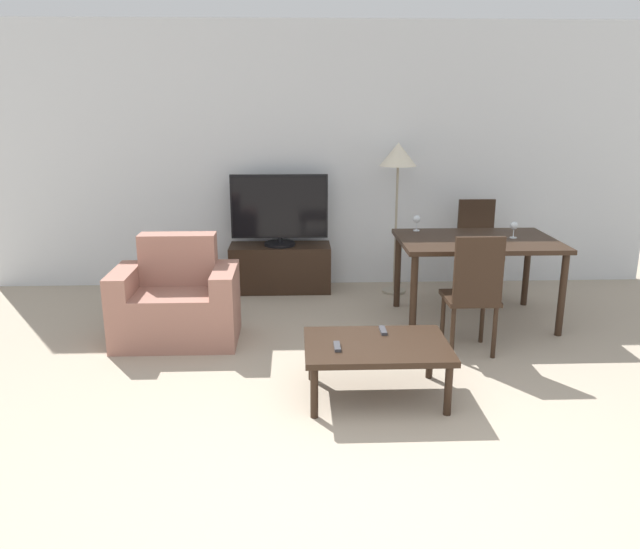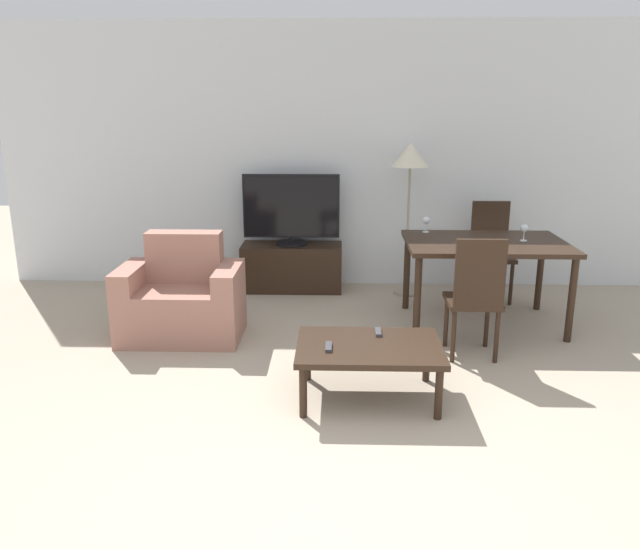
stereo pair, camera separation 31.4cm
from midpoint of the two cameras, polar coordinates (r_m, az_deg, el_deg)
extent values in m
plane|color=tan|center=(3.20, 3.85, -21.33)|extent=(18.00, 18.00, 0.00)
cube|color=silver|center=(6.59, 2.83, 10.63)|extent=(7.00, 0.06, 2.70)
cube|color=#9E6B5B|center=(5.29, -10.88, -3.47)|extent=(0.63, 0.64, 0.43)
cube|color=#9E6B5B|center=(5.37, -10.62, 1.62)|extent=(0.63, 0.20, 0.43)
cube|color=#9E6B5B|center=(5.36, -15.16, -2.46)|extent=(0.18, 0.64, 0.61)
cube|color=#9E6B5B|center=(5.19, -6.56, -2.62)|extent=(0.18, 0.64, 0.61)
cube|color=black|center=(6.51, -1.20, 0.67)|extent=(1.04, 0.41, 0.48)
cylinder|color=black|center=(6.45, -1.22, 2.87)|extent=(0.32, 0.32, 0.03)
cylinder|color=black|center=(6.44, -1.22, 3.21)|extent=(0.04, 0.04, 0.05)
cube|color=black|center=(6.38, -1.24, 6.27)|extent=(0.98, 0.04, 0.65)
cube|color=black|center=(6.35, -1.25, 6.24)|extent=(0.95, 0.01, 0.61)
cube|color=black|center=(4.13, 6.72, -6.67)|extent=(0.95, 0.66, 0.04)
cylinder|color=black|center=(3.94, 0.76, -10.72)|extent=(0.05, 0.05, 0.34)
cylinder|color=black|center=(4.02, 13.05, -10.61)|extent=(0.05, 0.05, 0.34)
cylinder|color=black|center=(4.44, 0.88, -7.57)|extent=(0.05, 0.05, 0.34)
cylinder|color=black|center=(4.51, 11.72, -7.54)|extent=(0.05, 0.05, 0.34)
cube|color=black|center=(5.60, 16.49, 2.73)|extent=(1.37, 0.95, 0.04)
cylinder|color=black|center=(5.18, 10.61, -2.23)|extent=(0.06, 0.06, 0.71)
cylinder|color=black|center=(5.51, 23.53, -2.20)|extent=(0.06, 0.06, 0.71)
cylinder|color=black|center=(5.96, 9.44, 0.20)|extent=(0.06, 0.06, 0.71)
cylinder|color=black|center=(6.26, 20.83, 0.10)|extent=(0.06, 0.06, 0.71)
cube|color=black|center=(4.96, 15.55, -2.40)|extent=(0.40, 0.40, 0.04)
cylinder|color=black|center=(5.15, 13.19, -4.24)|extent=(0.04, 0.04, 0.42)
cylinder|color=black|center=(5.22, 16.69, -4.21)|extent=(0.04, 0.04, 0.42)
cylinder|color=black|center=(4.85, 13.93, -5.53)|extent=(0.04, 0.04, 0.42)
cylinder|color=black|center=(4.93, 17.63, -5.48)|extent=(0.04, 0.04, 0.42)
cube|color=black|center=(4.72, 16.29, 0.08)|extent=(0.37, 0.04, 0.51)
cube|color=black|center=(6.39, 16.82, 1.49)|extent=(0.40, 0.40, 0.04)
cylinder|color=black|center=(6.26, 15.60, -0.86)|extent=(0.04, 0.04, 0.42)
cylinder|color=black|center=(6.34, 18.44, -0.87)|extent=(0.04, 0.04, 0.42)
cylinder|color=black|center=(6.56, 14.95, -0.06)|extent=(0.04, 0.04, 0.42)
cylinder|color=black|center=(6.64, 17.67, -0.08)|extent=(0.04, 0.04, 0.42)
cube|color=black|center=(6.51, 16.61, 4.22)|extent=(0.37, 0.04, 0.51)
cylinder|color=gray|center=(6.50, 9.17, -1.66)|extent=(0.24, 0.24, 0.02)
cylinder|color=gray|center=(6.34, 9.42, 3.97)|extent=(0.02, 0.02, 1.28)
cone|color=beige|center=(6.24, 9.73, 10.74)|extent=(0.36, 0.36, 0.23)
cube|color=#38383D|center=(4.32, 7.42, -5.25)|extent=(0.04, 0.15, 0.02)
cube|color=#38383D|center=(4.04, 3.02, -6.65)|extent=(0.04, 0.15, 0.02)
cylinder|color=silver|center=(5.85, 11.17, 3.84)|extent=(0.06, 0.06, 0.01)
cylinder|color=silver|center=(5.84, 11.19, 4.21)|extent=(0.01, 0.01, 0.07)
sphere|color=silver|center=(5.83, 11.22, 4.88)|extent=(0.07, 0.07, 0.07)
cylinder|color=silver|center=(5.71, 19.62, 2.93)|extent=(0.06, 0.06, 0.01)
cylinder|color=silver|center=(5.70, 19.65, 3.32)|extent=(0.01, 0.01, 0.07)
sphere|color=silver|center=(5.68, 19.72, 4.00)|extent=(0.07, 0.07, 0.07)
camera|label=1|loc=(0.16, -88.10, 0.53)|focal=35.00mm
camera|label=2|loc=(0.16, 91.90, -0.53)|focal=35.00mm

